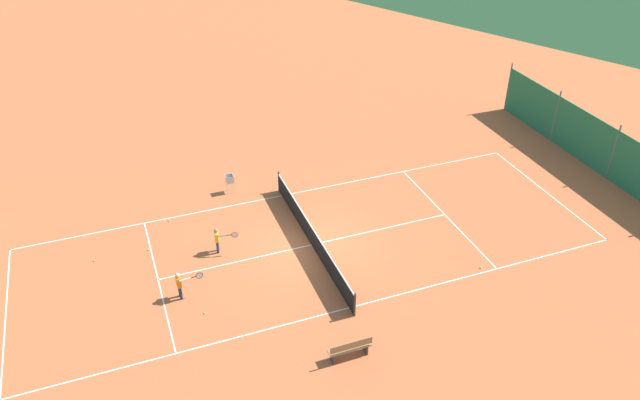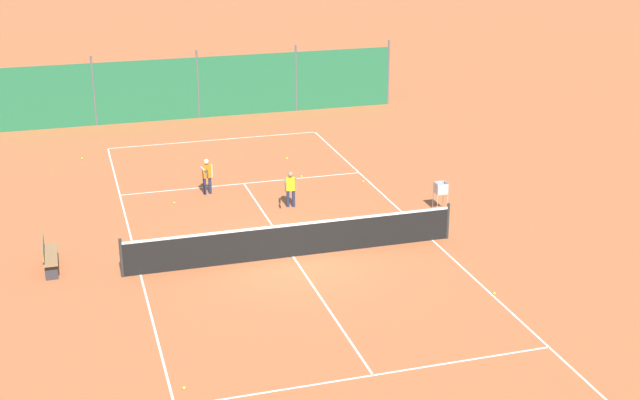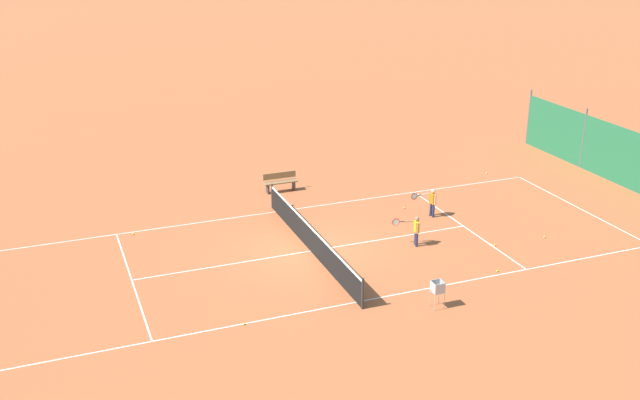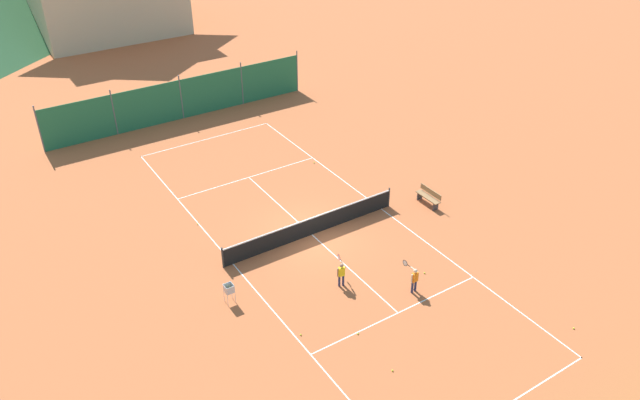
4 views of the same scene
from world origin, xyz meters
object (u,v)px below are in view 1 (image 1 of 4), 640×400
(tennis_ball_by_net_left, at_px, (169,220))
(tennis_ball_far_corner, at_px, (353,180))
(player_far_service, at_px, (180,283))
(tennis_ball_alley_left, at_px, (481,267))
(tennis_ball_mid_court, at_px, (205,313))
(ball_hopper, at_px, (230,180))
(courtside_bench, at_px, (350,348))
(tennis_net, at_px, (312,235))
(player_far_baseline, at_px, (218,238))
(tennis_ball_alley_right, at_px, (149,250))
(tennis_ball_near_corner, at_px, (94,261))

(tennis_ball_by_net_left, height_order, tennis_ball_far_corner, same)
(player_far_service, distance_m, tennis_ball_by_net_left, 5.29)
(tennis_ball_alley_left, bearing_deg, tennis_ball_mid_court, -96.86)
(tennis_ball_mid_court, distance_m, tennis_ball_alley_left, 10.98)
(ball_hopper, distance_m, courtside_bench, 11.71)
(tennis_net, relative_size, courtside_bench, 6.12)
(tennis_ball_far_corner, bearing_deg, tennis_ball_by_net_left, -88.27)
(tennis_ball_mid_court, bearing_deg, player_far_baseline, 158.69)
(player_far_baseline, distance_m, tennis_ball_alley_right, 3.04)
(player_far_baseline, bearing_deg, ball_hopper, 160.47)
(tennis_ball_alley_left, bearing_deg, ball_hopper, -138.76)
(player_far_baseline, bearing_deg, tennis_ball_near_corner, -103.29)
(tennis_ball_alley_right, bearing_deg, tennis_ball_near_corner, -91.21)
(player_far_service, bearing_deg, tennis_net, 103.37)
(tennis_ball_mid_court, relative_size, tennis_ball_alley_right, 1.00)
(player_far_service, xyz_separation_m, tennis_ball_alley_left, (2.48, 11.50, -0.66))
(player_far_baseline, bearing_deg, tennis_net, 76.17)
(player_far_baseline, distance_m, courtside_bench, 7.79)
(tennis_ball_near_corner, bearing_deg, ball_hopper, 116.47)
(player_far_baseline, height_order, tennis_ball_alley_left, player_far_baseline)
(tennis_ball_by_net_left, bearing_deg, player_far_baseline, 28.57)
(tennis_ball_alley_left, bearing_deg, tennis_ball_alley_right, -115.49)
(player_far_service, xyz_separation_m, tennis_ball_by_net_left, (-5.24, 0.33, -0.66))
(player_far_baseline, xyz_separation_m, tennis_ball_alley_right, (-1.11, -2.75, -0.64))
(tennis_net, bearing_deg, tennis_ball_by_net_left, -125.97)
(tennis_ball_by_net_left, height_order, tennis_ball_near_corner, same)
(tennis_net, relative_size, tennis_ball_far_corner, 139.09)
(player_far_baseline, height_order, courtside_bench, player_far_baseline)
(tennis_ball_mid_court, bearing_deg, courtside_bench, 47.25)
(tennis_net, height_order, player_far_service, player_far_service)
(player_far_service, xyz_separation_m, tennis_ball_near_corner, (-3.43, -2.97, -0.66))
(tennis_net, relative_size, player_far_baseline, 8.00)
(ball_hopper, height_order, courtside_bench, ball_hopper)
(tennis_ball_near_corner, distance_m, tennis_ball_alley_left, 15.63)
(tennis_ball_by_net_left, bearing_deg, tennis_ball_mid_court, 2.43)
(tennis_net, height_order, ball_hopper, tennis_net)
(player_far_service, xyz_separation_m, tennis_ball_far_corner, (-5.51, 9.37, -0.66))
(tennis_net, height_order, player_far_baseline, player_far_baseline)
(player_far_baseline, height_order, tennis_ball_mid_court, player_far_baseline)
(tennis_ball_far_corner, height_order, tennis_ball_alley_right, same)
(tennis_ball_alley_left, height_order, ball_hopper, ball_hopper)
(tennis_ball_near_corner, relative_size, tennis_ball_mid_court, 1.00)
(player_far_baseline, xyz_separation_m, tennis_ball_mid_court, (3.44, -1.34, -0.64))
(tennis_ball_by_net_left, xyz_separation_m, tennis_ball_alley_left, (7.72, 11.17, 0.00))
(player_far_service, height_order, tennis_ball_by_net_left, player_far_service)
(tennis_net, bearing_deg, tennis_ball_near_corner, -103.52)
(player_far_service, xyz_separation_m, courtside_bench, (4.99, 4.74, -0.24))
(player_far_service, distance_m, ball_hopper, 7.51)
(player_far_baseline, bearing_deg, courtside_bench, 21.03)
(tennis_ball_far_corner, xyz_separation_m, tennis_ball_alley_right, (2.13, -10.18, 0.00))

